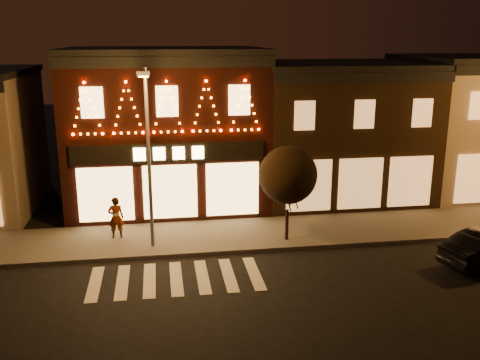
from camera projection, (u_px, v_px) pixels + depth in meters
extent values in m
plane|color=black|center=(181.00, 335.00, 16.42)|extent=(120.00, 120.00, 0.00)
cube|color=#47423D|center=(217.00, 236.00, 24.32)|extent=(44.00, 4.00, 0.15)
cube|color=black|center=(167.00, 130.00, 28.72)|extent=(10.00, 8.00, 8.00)
cube|color=black|center=(164.00, 50.00, 27.64)|extent=(10.20, 8.20, 0.30)
cube|color=black|center=(166.00, 62.00, 23.88)|extent=(10.00, 0.25, 0.50)
cube|color=black|center=(169.00, 153.00, 24.92)|extent=(9.00, 0.15, 0.90)
cube|color=#FFD87F|center=(169.00, 153.00, 24.82)|extent=(3.40, 0.08, 0.60)
cube|color=#322011|center=(336.00, 132.00, 30.23)|extent=(9.00, 8.00, 7.20)
cube|color=black|center=(339.00, 65.00, 29.25)|extent=(9.20, 8.20, 0.30)
cube|color=black|center=(367.00, 78.00, 25.49)|extent=(9.00, 0.25, 0.50)
cylinder|color=#59595E|center=(149.00, 161.00, 22.00)|extent=(0.15, 0.15, 7.54)
cylinder|color=#59595E|center=(144.00, 71.00, 20.31)|extent=(0.13, 1.51, 0.09)
cube|color=#59595E|center=(143.00, 74.00, 19.60)|extent=(0.48, 0.28, 0.17)
cube|color=orange|center=(143.00, 76.00, 19.63)|extent=(0.36, 0.20, 0.05)
cylinder|color=black|center=(287.00, 225.00, 23.54)|extent=(0.15, 0.15, 1.38)
sphere|color=black|center=(288.00, 175.00, 22.95)|extent=(2.52, 2.52, 2.52)
imported|color=gray|center=(116.00, 218.00, 23.68)|extent=(0.71, 0.48, 1.89)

